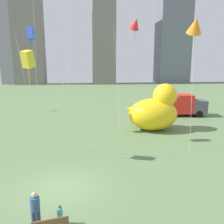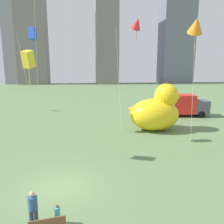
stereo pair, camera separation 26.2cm
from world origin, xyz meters
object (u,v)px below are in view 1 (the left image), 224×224
object	(u,v)px
kite_blue	(31,34)
kite_orange	(195,26)
person_child	(60,214)
kite_red	(135,24)
box_truck	(180,105)
kite_yellow	(28,60)
person_adult	(35,208)
giant_inflatable_duck	(155,110)

from	to	relation	value
kite_blue	kite_orange	world-z (taller)	kite_orange
person_child	kite_blue	xyz separation A→B (m)	(-3.61, 14.13, 9.01)
kite_blue	kite_orange	size ratio (longest dim) A/B	0.99
kite_blue	kite_orange	bearing A→B (deg)	-26.10
kite_red	kite_orange	size ratio (longest dim) A/B	1.13
box_truck	kite_yellow	size ratio (longest dim) A/B	0.83
person_adult	kite_blue	distance (m)	16.75
person_child	giant_inflatable_duck	bearing A→B (deg)	59.28
kite_blue	kite_red	distance (m)	10.53
person_child	kite_orange	distance (m)	15.10
box_truck	kite_blue	xyz separation A→B (m)	(-17.30, -6.18, 8.11)
giant_inflatable_duck	kite_red	size ratio (longest dim) A/B	0.50
kite_blue	kite_red	world-z (taller)	kite_red
person_adult	kite_blue	bearing A→B (deg)	100.40
box_truck	kite_orange	distance (m)	15.54
kite_yellow	person_child	bearing A→B (deg)	-71.04
person_child	box_truck	bearing A→B (deg)	56.01
person_adult	kite_yellow	distance (m)	9.68
giant_inflatable_duck	kite_orange	bearing A→B (deg)	-82.77
person_adult	kite_yellow	xyz separation A→B (m)	(-1.47, 7.24, 6.25)
person_adult	giant_inflatable_duck	bearing A→B (deg)	56.29
kite_red	kite_orange	xyz separation A→B (m)	(2.63, -8.47, -1.36)
person_adult	box_truck	world-z (taller)	box_truck
giant_inflatable_duck	kite_blue	xyz separation A→B (m)	(-12.03, -0.04, 7.48)
box_truck	kite_blue	size ratio (longest dim) A/B	0.64
kite_blue	kite_red	xyz separation A→B (m)	(10.21, 2.18, 1.39)
giant_inflatable_duck	person_adult	bearing A→B (deg)	-123.71
person_adult	kite_red	distance (m)	20.59
giant_inflatable_duck	kite_blue	distance (m)	14.16
kite_yellow	giant_inflatable_duck	bearing A→B (deg)	32.34
kite_yellow	kite_orange	size ratio (longest dim) A/B	0.76
kite_yellow	kite_orange	distance (m)	11.98
person_adult	giant_inflatable_duck	world-z (taller)	giant_inflatable_duck
person_child	kite_yellow	distance (m)	10.13
kite_red	kite_blue	bearing A→B (deg)	-167.93
kite_red	box_truck	bearing A→B (deg)	29.40
giant_inflatable_duck	box_truck	size ratio (longest dim) A/B	0.90
person_child	kite_yellow	xyz separation A→B (m)	(-2.49, 7.26, 6.62)
box_truck	kite_orange	bearing A→B (deg)	-109.73
box_truck	person_adult	bearing A→B (deg)	-125.95
kite_blue	giant_inflatable_duck	bearing A→B (deg)	0.20
person_child	kite_blue	bearing A→B (deg)	104.34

